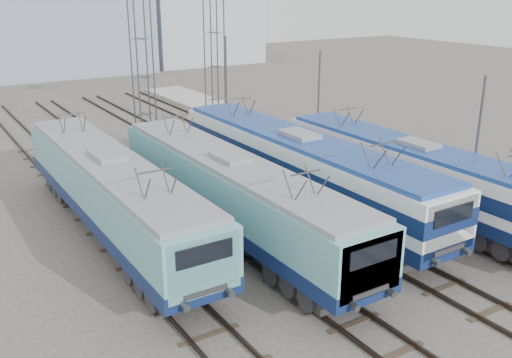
% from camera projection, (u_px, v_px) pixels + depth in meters
% --- Properties ---
extents(ground, '(160.00, 160.00, 0.00)m').
position_uv_depth(ground, '(364.00, 281.00, 22.06)').
color(ground, '#514C47').
extents(platform, '(4.00, 70.00, 0.30)m').
position_uv_depth(platform, '(401.00, 177.00, 33.56)').
color(platform, '#9E9E99').
rests_on(platform, ground).
extents(locomotive_far_left, '(2.88, 18.21, 3.43)m').
position_uv_depth(locomotive_far_left, '(112.00, 190.00, 25.16)').
color(locomotive_far_left, '#0E1E4B').
rests_on(locomotive_far_left, ground).
extents(locomotive_center_left, '(2.84, 17.96, 3.38)m').
position_uv_depth(locomotive_center_left, '(234.00, 192.00, 25.10)').
color(locomotive_center_left, '#0E1E4B').
rests_on(locomotive_center_left, ground).
extents(locomotive_center_right, '(2.98, 18.84, 3.54)m').
position_uv_depth(locomotive_center_right, '(301.00, 165.00, 28.21)').
color(locomotive_center_right, '#0E1E4B').
rests_on(locomotive_center_right, ground).
extents(locomotive_far_right, '(2.74, 17.31, 3.25)m').
position_uv_depth(locomotive_far_right, '(419.00, 173.00, 27.71)').
color(locomotive_far_right, '#0E1E4B').
rests_on(locomotive_far_right, ground).
extents(catenary_tower_west, '(4.50, 1.20, 12.00)m').
position_uv_depth(catenary_tower_west, '(142.00, 52.00, 37.50)').
color(catenary_tower_west, '#3F4247').
rests_on(catenary_tower_west, ground).
extents(catenary_tower_east, '(4.50, 1.20, 12.00)m').
position_uv_depth(catenary_tower_east, '(214.00, 44.00, 42.38)').
color(catenary_tower_east, '#3F4247').
rests_on(catenary_tower_east, ground).
extents(mast_front, '(0.12, 0.12, 7.00)m').
position_uv_depth(mast_front, '(476.00, 150.00, 26.86)').
color(mast_front, '#3F4247').
rests_on(mast_front, ground).
extents(mast_mid, '(0.12, 0.12, 7.00)m').
position_uv_depth(mast_mid, '(318.00, 106.00, 36.46)').
color(mast_mid, '#3F4247').
rests_on(mast_mid, ground).
extents(mast_rear, '(0.12, 0.12, 7.00)m').
position_uv_depth(mast_rear, '(226.00, 80.00, 46.06)').
color(mast_rear, '#3F4247').
rests_on(mast_rear, ground).
extents(safety_cone, '(0.30, 0.30, 0.51)m').
position_uv_depth(safety_cone, '(496.00, 219.00, 26.46)').
color(safety_cone, '#FF6706').
rests_on(safety_cone, platform).
extents(building_center, '(22.00, 14.00, 18.00)m').
position_uv_depth(building_center, '(51.00, 0.00, 70.75)').
color(building_center, gray).
rests_on(building_center, ground).
extents(building_east, '(16.00, 12.00, 12.00)m').
position_uv_depth(building_east, '(196.00, 20.00, 81.81)').
color(building_east, '#A6AFB9').
rests_on(building_east, ground).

